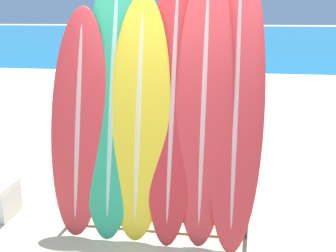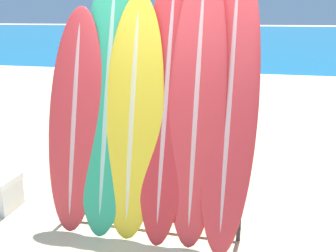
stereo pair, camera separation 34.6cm
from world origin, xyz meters
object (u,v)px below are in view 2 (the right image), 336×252
(surfboard_slot_2, at_px, (133,117))
(surfboard_slot_3, at_px, (166,102))
(surfboard_slot_1, at_px, (108,96))
(surfboard_rack, at_px, (148,187))
(person_near_water, at_px, (217,77))
(person_far_left, at_px, (201,57))
(surfboard_slot_0, at_px, (75,119))
(surfboard_slot_5, at_px, (230,102))
(surfboard_slot_4, at_px, (197,105))
(person_mid_beach, at_px, (91,78))
(person_far_right, at_px, (233,89))

(surfboard_slot_2, bearing_deg, surfboard_slot_3, 13.60)
(surfboard_slot_1, distance_m, surfboard_slot_3, 0.56)
(surfboard_rack, distance_m, surfboard_slot_1, 0.94)
(person_near_water, bearing_deg, person_far_left, 96.57)
(surfboard_slot_0, xyz_separation_m, surfboard_slot_5, (1.43, 0.11, 0.22))
(surfboard_slot_0, distance_m, surfboard_slot_2, 0.57)
(surfboard_slot_0, bearing_deg, person_far_left, 89.64)
(surfboard_slot_2, height_order, surfboard_slot_4, surfboard_slot_4)
(surfboard_rack, height_order, surfboard_slot_3, surfboard_slot_3)
(surfboard_slot_5, distance_m, person_far_left, 7.44)
(person_near_water, bearing_deg, surfboard_slot_5, -89.43)
(person_mid_beach, bearing_deg, surfboard_slot_3, 97.65)
(surfboard_slot_0, distance_m, person_near_water, 4.20)
(surfboard_slot_0, xyz_separation_m, surfboard_slot_4, (1.15, 0.05, 0.19))
(person_near_water, bearing_deg, surfboard_slot_0, -109.43)
(person_near_water, relative_size, person_far_right, 1.05)
(surfboard_slot_3, distance_m, person_near_water, 4.04)
(surfboard_slot_4, height_order, person_mid_beach, surfboard_slot_4)
(surfboard_slot_1, relative_size, surfboard_slot_4, 1.03)
(surfboard_rack, bearing_deg, person_mid_beach, 120.94)
(person_mid_beach, bearing_deg, surfboard_slot_5, 103.70)
(person_far_right, bearing_deg, surfboard_slot_3, -29.14)
(surfboard_rack, xyz_separation_m, surfboard_slot_4, (0.43, 0.09, 0.80))
(surfboard_slot_3, height_order, surfboard_slot_5, surfboard_slot_5)
(surfboard_slot_1, distance_m, surfboard_slot_4, 0.84)
(surfboard_slot_0, relative_size, surfboard_slot_2, 0.95)
(surfboard_slot_2, bearing_deg, person_near_water, 85.77)
(surfboard_slot_5, relative_size, person_mid_beach, 1.67)
(surfboard_slot_4, bearing_deg, person_far_right, 88.06)
(surfboard_slot_2, relative_size, surfboard_slot_3, 0.89)
(person_far_left, bearing_deg, surfboard_slot_1, 29.28)
(person_mid_beach, bearing_deg, person_far_right, 142.01)
(surfboard_slot_4, relative_size, person_far_right, 1.63)
(surfboard_slot_5, bearing_deg, surfboard_slot_2, -173.28)
(person_near_water, height_order, person_mid_beach, person_near_water)
(person_far_right, bearing_deg, surfboard_slot_2, -34.37)
(surfboard_slot_0, distance_m, person_far_left, 7.42)
(surfboard_slot_0, distance_m, surfboard_slot_1, 0.39)
(person_near_water, bearing_deg, surfboard_slot_3, -97.48)
(surfboard_slot_2, bearing_deg, surfboard_slot_4, 4.08)
(surfboard_slot_1, xyz_separation_m, surfboard_slot_5, (1.12, 0.04, -0.00))
(surfboard_rack, relative_size, person_far_left, 1.08)
(surfboard_slot_3, height_order, person_mid_beach, surfboard_slot_3)
(surfboard_slot_2, bearing_deg, person_far_left, 94.04)
(surfboard_slot_1, relative_size, surfboard_slot_2, 1.15)
(surfboard_slot_1, relative_size, person_far_left, 1.57)
(surfboard_slot_0, relative_size, surfboard_slot_1, 0.82)
(surfboard_slot_1, height_order, surfboard_slot_4, surfboard_slot_1)
(surfboard_slot_0, xyz_separation_m, person_far_right, (1.25, 3.08, -0.22))
(surfboard_slot_5, distance_m, person_far_right, 3.01)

